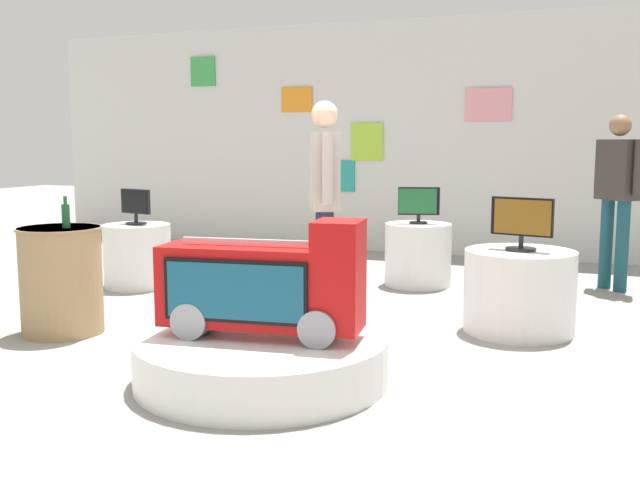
# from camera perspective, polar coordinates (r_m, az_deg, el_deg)

# --- Properties ---
(ground_plane) EXTENTS (30.00, 30.00, 0.00)m
(ground_plane) POSITION_cam_1_polar(r_m,az_deg,el_deg) (4.63, -6.19, -10.02)
(ground_plane) COLOR gray
(back_wall_display) EXTENTS (10.99, 0.13, 2.91)m
(back_wall_display) POSITION_cam_1_polar(r_m,az_deg,el_deg) (9.28, 8.71, 7.89)
(back_wall_display) COLOR silver
(back_wall_display) RESTS_ON ground
(main_display_pedestal) EXTENTS (1.49, 1.49, 0.27)m
(main_display_pedestal) POSITION_cam_1_polar(r_m,az_deg,el_deg) (4.38, -4.57, -9.20)
(main_display_pedestal) COLOR silver
(main_display_pedestal) RESTS_ON ground
(novelty_firetruck_tv) EXTENTS (1.22, 0.51, 0.70)m
(novelty_firetruck_tv) POSITION_cam_1_polar(r_m,az_deg,el_deg) (4.26, -4.36, -3.77)
(novelty_firetruck_tv) COLOR gray
(novelty_firetruck_tv) RESTS_ON main_display_pedestal
(display_pedestal_left_rear) EXTENTS (0.65, 0.65, 0.61)m
(display_pedestal_left_rear) POSITION_cam_1_polar(r_m,az_deg,el_deg) (7.34, -14.01, -1.18)
(display_pedestal_left_rear) COLOR silver
(display_pedestal_left_rear) RESTS_ON ground
(tv_on_left_rear) EXTENTS (0.37, 0.20, 0.34)m
(tv_on_left_rear) POSITION_cam_1_polar(r_m,az_deg,el_deg) (7.28, -14.15, 2.63)
(tv_on_left_rear) COLOR black
(tv_on_left_rear) RESTS_ON display_pedestal_left_rear
(display_pedestal_center_rear) EXTENTS (0.65, 0.65, 0.61)m
(display_pedestal_center_rear) POSITION_cam_1_polar(r_m,az_deg,el_deg) (7.25, 7.61, -1.12)
(display_pedestal_center_rear) COLOR silver
(display_pedestal_center_rear) RESTS_ON ground
(tv_on_center_rear) EXTENTS (0.39, 0.17, 0.36)m
(tv_on_center_rear) POSITION_cam_1_polar(r_m,az_deg,el_deg) (7.19, 7.66, 2.82)
(tv_on_center_rear) COLOR black
(tv_on_center_rear) RESTS_ON display_pedestal_center_rear
(display_pedestal_right_rear) EXTENTS (0.81, 0.81, 0.61)m
(display_pedestal_right_rear) POSITION_cam_1_polar(r_m,az_deg,el_deg) (5.64, 15.23, -3.86)
(display_pedestal_right_rear) COLOR silver
(display_pedestal_right_rear) RESTS_ON ground
(tv_on_right_rear) EXTENTS (0.45, 0.22, 0.39)m
(tv_on_right_rear) POSITION_cam_1_polar(r_m,az_deg,el_deg) (5.55, 15.42, 1.38)
(tv_on_right_rear) COLOR black
(tv_on_right_rear) RESTS_ON display_pedestal_right_rear
(side_table_round) EXTENTS (0.61, 0.61, 0.79)m
(side_table_round) POSITION_cam_1_polar(r_m,az_deg,el_deg) (5.71, -19.46, -2.90)
(side_table_round) COLOR #9E7F56
(side_table_round) RESTS_ON ground
(bottle_on_side_table) EXTENTS (0.06, 0.06, 0.23)m
(bottle_on_side_table) POSITION_cam_1_polar(r_m,az_deg,el_deg) (5.59, -19.15, 1.84)
(bottle_on_side_table) COLOR #195926
(bottle_on_side_table) RESTS_ON side_table_round
(shopper_browsing_near_truck) EXTENTS (0.42, 0.42, 1.65)m
(shopper_browsing_near_truck) POSITION_cam_1_polar(r_m,az_deg,el_deg) (7.44, 22.09, 3.75)
(shopper_browsing_near_truck) COLOR #194751
(shopper_browsing_near_truck) RESTS_ON ground
(shopper_browsing_rear) EXTENTS (0.35, 0.51, 1.70)m
(shopper_browsing_rear) POSITION_cam_1_polar(r_m,az_deg,el_deg) (5.51, 0.35, 3.47)
(shopper_browsing_rear) COLOR #1E233F
(shopper_browsing_rear) RESTS_ON ground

